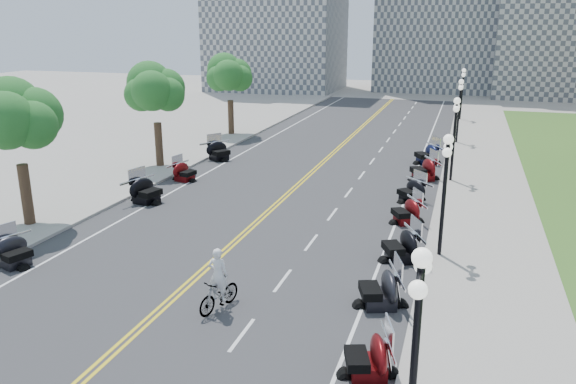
% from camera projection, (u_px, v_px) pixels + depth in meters
% --- Properties ---
extents(ground, '(160.00, 160.00, 0.00)m').
position_uv_depth(ground, '(204.00, 270.00, 21.74)').
color(ground, gray).
extents(road, '(16.00, 90.00, 0.01)m').
position_uv_depth(road, '(284.00, 197.00, 30.87)').
color(road, '#333335').
rests_on(road, ground).
extents(centerline_yellow_a, '(0.12, 90.00, 0.00)m').
position_uv_depth(centerline_yellow_a, '(282.00, 197.00, 30.91)').
color(centerline_yellow_a, yellow).
rests_on(centerline_yellow_a, road).
extents(centerline_yellow_b, '(0.12, 90.00, 0.00)m').
position_uv_depth(centerline_yellow_b, '(286.00, 197.00, 30.84)').
color(centerline_yellow_b, yellow).
rests_on(centerline_yellow_b, road).
extents(edge_line_north, '(0.12, 90.00, 0.00)m').
position_uv_depth(edge_line_north, '(402.00, 208.00, 29.01)').
color(edge_line_north, white).
rests_on(edge_line_north, road).
extents(edge_line_south, '(0.12, 90.00, 0.00)m').
position_uv_depth(edge_line_south, '(180.00, 187.00, 32.73)').
color(edge_line_south, white).
rests_on(edge_line_south, road).
extents(lane_dash_5, '(0.12, 2.00, 0.00)m').
position_uv_depth(lane_dash_5, '(242.00, 335.00, 17.15)').
color(lane_dash_5, white).
rests_on(lane_dash_5, road).
extents(lane_dash_6, '(0.12, 2.00, 0.00)m').
position_uv_depth(lane_dash_6, '(283.00, 280.00, 20.81)').
color(lane_dash_6, white).
rests_on(lane_dash_6, road).
extents(lane_dash_7, '(0.12, 2.00, 0.00)m').
position_uv_depth(lane_dash_7, '(311.00, 242.00, 24.46)').
color(lane_dash_7, white).
rests_on(lane_dash_7, road).
extents(lane_dash_8, '(0.12, 2.00, 0.00)m').
position_uv_depth(lane_dash_8, '(332.00, 214.00, 28.11)').
color(lane_dash_8, white).
rests_on(lane_dash_8, road).
extents(lane_dash_9, '(0.12, 2.00, 0.00)m').
position_uv_depth(lane_dash_9, '(349.00, 192.00, 31.77)').
color(lane_dash_9, white).
rests_on(lane_dash_9, road).
extents(lane_dash_10, '(0.12, 2.00, 0.00)m').
position_uv_depth(lane_dash_10, '(362.00, 175.00, 35.42)').
color(lane_dash_10, white).
rests_on(lane_dash_10, road).
extents(lane_dash_11, '(0.12, 2.00, 0.00)m').
position_uv_depth(lane_dash_11, '(372.00, 161.00, 39.07)').
color(lane_dash_11, white).
rests_on(lane_dash_11, road).
extents(lane_dash_12, '(0.12, 2.00, 0.00)m').
position_uv_depth(lane_dash_12, '(381.00, 150.00, 42.73)').
color(lane_dash_12, white).
rests_on(lane_dash_12, road).
extents(lane_dash_13, '(0.12, 2.00, 0.00)m').
position_uv_depth(lane_dash_13, '(388.00, 140.00, 46.38)').
color(lane_dash_13, white).
rests_on(lane_dash_13, road).
extents(lane_dash_14, '(0.12, 2.00, 0.00)m').
position_uv_depth(lane_dash_14, '(394.00, 131.00, 50.03)').
color(lane_dash_14, white).
rests_on(lane_dash_14, road).
extents(lane_dash_15, '(0.12, 2.00, 0.00)m').
position_uv_depth(lane_dash_15, '(400.00, 124.00, 53.69)').
color(lane_dash_15, white).
rests_on(lane_dash_15, road).
extents(lane_dash_16, '(0.12, 2.00, 0.00)m').
position_uv_depth(lane_dash_16, '(405.00, 118.00, 57.34)').
color(lane_dash_16, white).
rests_on(lane_dash_16, road).
extents(lane_dash_17, '(0.12, 2.00, 0.00)m').
position_uv_depth(lane_dash_17, '(409.00, 112.00, 60.99)').
color(lane_dash_17, white).
rests_on(lane_dash_17, road).
extents(lane_dash_18, '(0.12, 2.00, 0.00)m').
position_uv_depth(lane_dash_18, '(412.00, 107.00, 64.65)').
color(lane_dash_18, white).
rests_on(lane_dash_18, road).
extents(lane_dash_19, '(0.12, 2.00, 0.00)m').
position_uv_depth(lane_dash_19, '(416.00, 103.00, 68.30)').
color(lane_dash_19, white).
rests_on(lane_dash_19, road).
extents(sidewalk_north, '(5.00, 90.00, 0.15)m').
position_uv_depth(sidewalk_north, '(485.00, 215.00, 27.80)').
color(sidewalk_north, '#9E9991').
rests_on(sidewalk_north, ground).
extents(sidewalk_south, '(5.00, 90.00, 0.15)m').
position_uv_depth(sidewalk_south, '(119.00, 181.00, 33.91)').
color(sidewalk_south, '#9E9991').
rests_on(sidewalk_south, ground).
extents(street_lamp_1, '(0.50, 1.20, 4.90)m').
position_uv_depth(street_lamp_1, '(414.00, 364.00, 11.19)').
color(street_lamp_1, black).
rests_on(street_lamp_1, sidewalk_north).
extents(street_lamp_2, '(0.50, 1.20, 4.90)m').
position_uv_depth(street_lamp_2, '(444.00, 197.00, 22.15)').
color(street_lamp_2, black).
rests_on(street_lamp_2, sidewalk_north).
extents(street_lamp_3, '(0.50, 1.20, 4.90)m').
position_uv_depth(street_lamp_3, '(454.00, 140.00, 33.11)').
color(street_lamp_3, black).
rests_on(street_lamp_3, sidewalk_north).
extents(street_lamp_4, '(0.50, 1.20, 4.90)m').
position_uv_depth(street_lamp_4, '(459.00, 111.00, 44.07)').
color(street_lamp_4, black).
rests_on(street_lamp_4, sidewalk_north).
extents(street_lamp_5, '(0.50, 1.20, 4.90)m').
position_uv_depth(street_lamp_5, '(462.00, 94.00, 55.03)').
color(street_lamp_5, black).
rests_on(street_lamp_5, sidewalk_north).
extents(tree_2, '(4.80, 4.80, 9.20)m').
position_uv_depth(tree_2, '(17.00, 126.00, 25.12)').
color(tree_2, '#235619').
rests_on(tree_2, sidewalk_south).
extents(tree_3, '(4.80, 4.80, 9.20)m').
position_uv_depth(tree_3, '(156.00, 96.00, 36.08)').
color(tree_3, '#235619').
rests_on(tree_3, sidewalk_south).
extents(tree_4, '(4.80, 4.80, 9.20)m').
position_uv_depth(tree_4, '(230.00, 79.00, 47.04)').
color(tree_4, '#235619').
rests_on(tree_4, sidewalk_south).
extents(motorcycle_n_4, '(2.37, 2.37, 1.31)m').
position_uv_depth(motorcycle_n_4, '(368.00, 355.00, 14.98)').
color(motorcycle_n_4, '#590A0C').
rests_on(motorcycle_n_4, road).
extents(motorcycle_n_5, '(2.59, 2.59, 1.42)m').
position_uv_depth(motorcycle_n_5, '(380.00, 287.00, 18.73)').
color(motorcycle_n_5, black).
rests_on(motorcycle_n_5, road).
extents(motorcycle_n_6, '(2.75, 2.75, 1.43)m').
position_uv_depth(motorcycle_n_6, '(401.00, 244.00, 22.36)').
color(motorcycle_n_6, black).
rests_on(motorcycle_n_6, road).
extents(motorcycle_n_7, '(2.57, 2.57, 1.32)m').
position_uv_depth(motorcycle_n_7, '(407.00, 210.00, 26.69)').
color(motorcycle_n_7, '#590A0C').
rests_on(motorcycle_n_7, road).
extents(motorcycle_n_8, '(2.66, 2.66, 1.32)m').
position_uv_depth(motorcycle_n_8, '(412.00, 190.00, 29.95)').
color(motorcycle_n_8, black).
rests_on(motorcycle_n_8, road).
extents(motorcycle_n_9, '(2.88, 2.88, 1.50)m').
position_uv_depth(motorcycle_n_9, '(424.00, 168.00, 34.16)').
color(motorcycle_n_9, '#590A0C').
rests_on(motorcycle_n_9, road).
extents(motorcycle_n_10, '(2.93, 2.93, 1.50)m').
position_uv_depth(motorcycle_n_10, '(427.00, 153.00, 38.19)').
color(motorcycle_n_10, black).
rests_on(motorcycle_n_10, road).
extents(motorcycle_s_5, '(2.38, 2.38, 1.31)m').
position_uv_depth(motorcycle_s_5, '(13.00, 250.00, 21.92)').
color(motorcycle_s_5, black).
rests_on(motorcycle_s_5, road).
extents(motorcycle_s_7, '(2.59, 2.59, 1.49)m').
position_uv_depth(motorcycle_s_7, '(146.00, 189.00, 29.76)').
color(motorcycle_s_7, black).
rests_on(motorcycle_s_7, road).
extents(motorcycle_s_8, '(2.10, 2.10, 1.26)m').
position_uv_depth(motorcycle_s_8, '(184.00, 171.00, 34.03)').
color(motorcycle_s_8, '#590A0C').
rests_on(motorcycle_s_8, road).
extents(motorcycle_s_9, '(2.88, 2.88, 1.45)m').
position_uv_depth(motorcycle_s_9, '(219.00, 150.00, 39.26)').
color(motorcycle_s_9, black).
rests_on(motorcycle_s_9, road).
extents(bicycle, '(1.07, 1.96, 1.14)m').
position_uv_depth(bicycle, '(219.00, 294.00, 18.53)').
color(bicycle, '#A51414').
rests_on(bicycle, road).
extents(cyclist_rider, '(0.68, 0.44, 1.85)m').
position_uv_depth(cyclist_rider, '(217.00, 252.00, 18.10)').
color(cyclist_rider, silver).
rests_on(cyclist_rider, bicycle).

